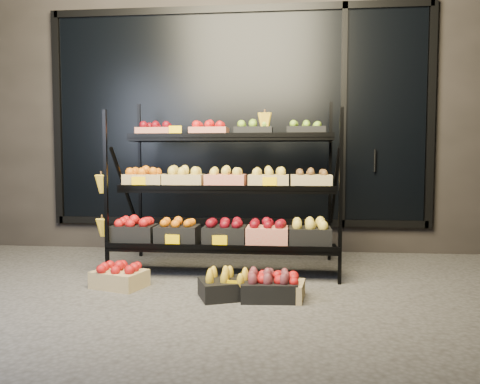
# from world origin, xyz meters

# --- Properties ---
(ground) EXTENTS (24.00, 24.00, 0.00)m
(ground) POSITION_xyz_m (0.00, 0.00, 0.00)
(ground) COLOR #514F4C
(ground) RESTS_ON ground
(building) EXTENTS (6.00, 2.08, 3.50)m
(building) POSITION_xyz_m (0.00, 2.59, 1.75)
(building) COLOR #2D2826
(building) RESTS_ON ground
(display_rack) EXTENTS (2.18, 1.02, 1.66)m
(display_rack) POSITION_xyz_m (-0.02, 0.60, 0.79)
(display_rack) COLOR black
(display_rack) RESTS_ON ground
(tag_floor_b) EXTENTS (0.13, 0.01, 0.12)m
(tag_floor_b) POSITION_xyz_m (0.18, -0.40, 0.06)
(tag_floor_b) COLOR #FFC900
(tag_floor_b) RESTS_ON ground
(floor_crate_left) EXTENTS (0.48, 0.41, 0.20)m
(floor_crate_left) POSITION_xyz_m (-0.81, -0.10, 0.10)
(floor_crate_left) COLOR tan
(floor_crate_left) RESTS_ON ground
(floor_crate_midleft) EXTENTS (0.49, 0.43, 0.20)m
(floor_crate_midleft) POSITION_xyz_m (0.12, -0.30, 0.10)
(floor_crate_midleft) COLOR black
(floor_crate_midleft) RESTS_ON ground
(floor_crate_midright) EXTENTS (0.42, 0.33, 0.20)m
(floor_crate_midright) POSITION_xyz_m (0.51, -0.29, 0.09)
(floor_crate_midright) COLOR tan
(floor_crate_midright) RESTS_ON ground
(floor_crate_right) EXTENTS (0.44, 0.33, 0.21)m
(floor_crate_right) POSITION_xyz_m (0.44, -0.31, 0.10)
(floor_crate_right) COLOR black
(floor_crate_right) RESTS_ON ground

